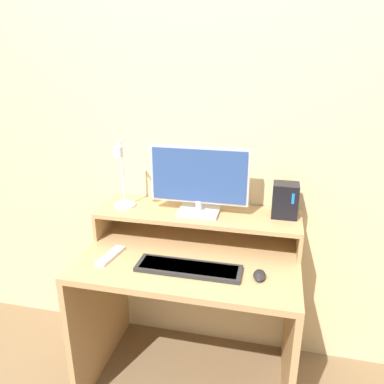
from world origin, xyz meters
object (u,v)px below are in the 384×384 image
(desk_lamp, at_px, (122,181))
(remote_control, at_px, (111,256))
(mouse, at_px, (259,275))
(router_dock, at_px, (285,200))
(monitor, at_px, (199,180))
(keyboard, at_px, (189,268))

(desk_lamp, relative_size, remote_control, 1.89)
(mouse, bearing_deg, remote_control, 178.26)
(desk_lamp, height_order, router_dock, desk_lamp)
(router_dock, distance_m, remote_control, 0.89)
(monitor, relative_size, remote_control, 2.58)
(keyboard, xyz_separation_m, remote_control, (-0.39, 0.03, -0.00))
(monitor, bearing_deg, keyboard, -86.54)
(router_dock, distance_m, mouse, 0.43)
(mouse, bearing_deg, monitor, 138.15)
(monitor, xyz_separation_m, mouse, (0.33, -0.30, -0.32))
(router_dock, bearing_deg, mouse, -104.59)
(mouse, bearing_deg, keyboard, -178.79)
(monitor, xyz_separation_m, remote_control, (-0.37, -0.28, -0.32))
(monitor, relative_size, mouse, 5.39)
(monitor, relative_size, keyboard, 1.04)
(desk_lamp, bearing_deg, remote_control, -85.80)
(monitor, distance_m, remote_control, 0.56)
(desk_lamp, distance_m, router_dock, 0.82)
(router_dock, relative_size, keyboard, 0.36)
(keyboard, bearing_deg, router_dock, 41.30)
(desk_lamp, distance_m, keyboard, 0.57)
(router_dock, distance_m, keyboard, 0.59)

